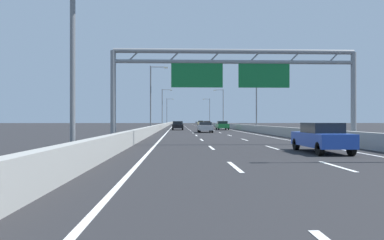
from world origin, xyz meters
The scene contains 53 objects.
ground_plane centered at (0.00, 100.00, 0.00)m, with size 260.00×260.00×0.00m, color #262628.
lane_dash_left_1 centered at (-1.80, 12.50, 0.01)m, with size 0.16×3.00×0.01m, color white.
lane_dash_left_2 centered at (-1.80, 21.50, 0.01)m, with size 0.16×3.00×0.01m, color white.
lane_dash_left_3 centered at (-1.80, 30.50, 0.01)m, with size 0.16×3.00×0.01m, color white.
lane_dash_left_4 centered at (-1.80, 39.50, 0.01)m, with size 0.16×3.00×0.01m, color white.
lane_dash_left_5 centered at (-1.80, 48.50, 0.01)m, with size 0.16×3.00×0.01m, color white.
lane_dash_left_6 centered at (-1.80, 57.50, 0.01)m, with size 0.16×3.00×0.01m, color white.
lane_dash_left_7 centered at (-1.80, 66.50, 0.01)m, with size 0.16×3.00×0.01m, color white.
lane_dash_left_8 centered at (-1.80, 75.50, 0.01)m, with size 0.16×3.00×0.01m, color white.
lane_dash_left_9 centered at (-1.80, 84.50, 0.01)m, with size 0.16×3.00×0.01m, color white.
lane_dash_left_10 centered at (-1.80, 93.50, 0.01)m, with size 0.16×3.00×0.01m, color white.
lane_dash_left_11 centered at (-1.80, 102.50, 0.01)m, with size 0.16×3.00×0.01m, color white.
lane_dash_left_12 centered at (-1.80, 111.50, 0.01)m, with size 0.16×3.00×0.01m, color white.
lane_dash_left_13 centered at (-1.80, 120.50, 0.01)m, with size 0.16×3.00×0.01m, color white.
lane_dash_left_14 centered at (-1.80, 129.50, 0.01)m, with size 0.16×3.00×0.01m, color white.
lane_dash_left_15 centered at (-1.80, 138.50, 0.01)m, with size 0.16×3.00×0.01m, color white.
lane_dash_left_16 centered at (-1.80, 147.50, 0.01)m, with size 0.16×3.00×0.01m, color white.
lane_dash_left_17 centered at (-1.80, 156.50, 0.01)m, with size 0.16×3.00×0.01m, color white.
lane_dash_right_1 centered at (1.80, 12.50, 0.01)m, with size 0.16×3.00×0.01m, color white.
lane_dash_right_2 centered at (1.80, 21.50, 0.01)m, with size 0.16×3.00×0.01m, color white.
lane_dash_right_3 centered at (1.80, 30.50, 0.01)m, with size 0.16×3.00×0.01m, color white.
lane_dash_right_4 centered at (1.80, 39.50, 0.01)m, with size 0.16×3.00×0.01m, color white.
lane_dash_right_5 centered at (1.80, 48.50, 0.01)m, with size 0.16×3.00×0.01m, color white.
lane_dash_right_6 centered at (1.80, 57.50, 0.01)m, with size 0.16×3.00×0.01m, color white.
lane_dash_right_7 centered at (1.80, 66.50, 0.01)m, with size 0.16×3.00×0.01m, color white.
lane_dash_right_8 centered at (1.80, 75.50, 0.01)m, with size 0.16×3.00×0.01m, color white.
lane_dash_right_9 centered at (1.80, 84.50, 0.01)m, with size 0.16×3.00×0.01m, color white.
lane_dash_right_10 centered at (1.80, 93.50, 0.01)m, with size 0.16×3.00×0.01m, color white.
lane_dash_right_11 centered at (1.80, 102.50, 0.01)m, with size 0.16×3.00×0.01m, color white.
lane_dash_right_12 centered at (1.80, 111.50, 0.01)m, with size 0.16×3.00×0.01m, color white.
lane_dash_right_13 centered at (1.80, 120.50, 0.01)m, with size 0.16×3.00×0.01m, color white.
lane_dash_right_14 centered at (1.80, 129.50, 0.01)m, with size 0.16×3.00×0.01m, color white.
lane_dash_right_15 centered at (1.80, 138.50, 0.01)m, with size 0.16×3.00×0.01m, color white.
lane_dash_right_16 centered at (1.80, 147.50, 0.01)m, with size 0.16×3.00×0.01m, color white.
lane_dash_right_17 centered at (1.80, 156.50, 0.01)m, with size 0.16×3.00×0.01m, color white.
edge_line_left centered at (-5.25, 88.00, 0.01)m, with size 0.16×176.00×0.01m, color white.
edge_line_right centered at (5.25, 88.00, 0.01)m, with size 0.16×176.00×0.01m, color white.
barrier_left centered at (-6.90, 110.00, 0.47)m, with size 0.45×220.00×0.95m.
barrier_right centered at (6.90, 110.00, 0.47)m, with size 0.45×220.00×0.95m.
sign_gantry centered at (-0.07, 24.14, 4.82)m, with size 16.37×0.36×6.36m.
streetlamp_left_near centered at (-7.47, 13.64, 5.40)m, with size 2.58×0.28×9.50m.
streetlamp_left_mid centered at (-7.47, 53.49, 5.40)m, with size 2.58×0.28×9.50m.
streetlamp_right_mid centered at (7.47, 53.49, 5.40)m, with size 2.58×0.28×9.50m.
streetlamp_left_far centered at (-7.47, 93.33, 5.40)m, with size 2.58×0.28×9.50m.
streetlamp_right_far centered at (7.47, 93.33, 5.40)m, with size 2.58×0.28×9.50m.
streetlamp_left_distant centered at (-7.47, 133.17, 5.40)m, with size 2.58×0.28×9.50m.
streetlamp_right_distant centered at (7.47, 133.17, 5.40)m, with size 2.58×0.28×9.50m.
silver_car centered at (-0.09, 49.75, 0.74)m, with size 1.86×4.57×1.40m.
green_car centered at (3.85, 63.17, 0.77)m, with size 1.87×4.64×1.50m.
yellow_car centered at (3.73, 121.14, 0.78)m, with size 1.84×4.43×1.53m.
orange_car centered at (3.42, 91.65, 0.76)m, with size 1.79×4.50×1.47m.
blue_car centered at (3.44, 18.07, 0.77)m, with size 1.70×4.49×1.50m.
black_car centered at (-3.79, 62.85, 0.76)m, with size 1.87×4.31×1.49m.
Camera 1 is at (-3.78, -0.37, 1.62)m, focal length 34.85 mm.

